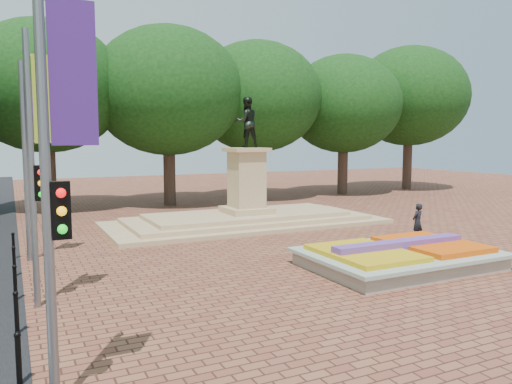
# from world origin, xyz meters

# --- Properties ---
(ground) EXTENTS (90.00, 90.00, 0.00)m
(ground) POSITION_xyz_m (0.00, 0.00, 0.00)
(ground) COLOR brown
(ground) RESTS_ON ground
(flower_bed) EXTENTS (6.30, 4.30, 0.91)m
(flower_bed) POSITION_xyz_m (1.03, -2.00, 0.38)
(flower_bed) COLOR gray
(flower_bed) RESTS_ON ground
(monument) EXTENTS (14.00, 6.00, 6.40)m
(monument) POSITION_xyz_m (0.00, 8.00, 0.88)
(monument) COLOR tan
(monument) RESTS_ON ground
(tree_row_back) EXTENTS (44.80, 8.80, 10.43)m
(tree_row_back) POSITION_xyz_m (2.33, 18.00, 6.67)
(tree_row_back) COLOR #32251B
(tree_row_back) RESTS_ON ground
(banner_poles) EXTENTS (0.88, 11.17, 7.00)m
(banner_poles) POSITION_xyz_m (-10.08, -1.31, 3.88)
(banner_poles) COLOR slate
(banner_poles) RESTS_ON ground
(bollard_row) EXTENTS (0.12, 13.12, 0.98)m
(bollard_row) POSITION_xyz_m (-10.70, -1.50, 0.53)
(bollard_row) COLOR black
(bollard_row) RESTS_ON ground
(pedestrian) EXTENTS (0.67, 0.53, 1.60)m
(pedestrian) POSITION_xyz_m (4.81, 1.09, 0.80)
(pedestrian) COLOR black
(pedestrian) RESTS_ON ground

